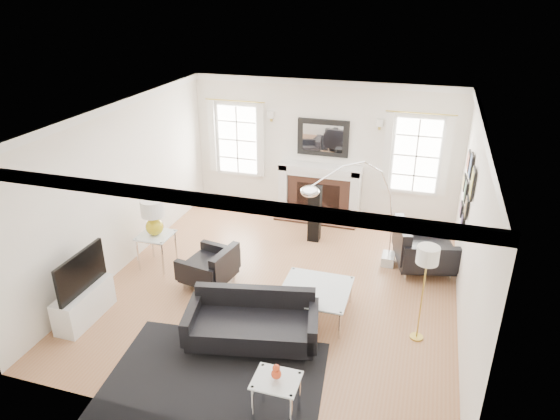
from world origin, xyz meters
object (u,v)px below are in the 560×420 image
(fireplace, at_px, (319,192))
(armchair_left, at_px, (211,267))
(arc_floor_lamp, at_px, (353,214))
(armchair_right, at_px, (421,249))
(gourd_lamp, at_px, (153,215))
(sofa, at_px, (253,323))
(coffee_table, at_px, (315,291))

(fireplace, bearing_deg, armchair_left, -108.95)
(fireplace, bearing_deg, arc_floor_lamp, -64.32)
(fireplace, height_order, arc_floor_lamp, arc_floor_lamp)
(armchair_right, height_order, gourd_lamp, gourd_lamp)
(sofa, xyz_separation_m, arc_floor_lamp, (0.95, 2.16, 0.80))
(armchair_left, relative_size, armchair_right, 0.77)
(fireplace, distance_m, sofa, 4.27)
(arc_floor_lamp, bearing_deg, gourd_lamp, -167.27)
(sofa, bearing_deg, armchair_left, 134.13)
(fireplace, bearing_deg, armchair_right, -37.54)
(fireplace, relative_size, armchair_right, 1.40)
(gourd_lamp, height_order, arc_floor_lamp, arc_floor_lamp)
(sofa, distance_m, armchair_left, 1.62)
(coffee_table, bearing_deg, sofa, -127.96)
(armchair_right, relative_size, arc_floor_lamp, 0.59)
(sofa, distance_m, gourd_lamp, 2.75)
(fireplace, height_order, armchair_right, fireplace)
(gourd_lamp, xyz_separation_m, arc_floor_lamp, (3.21, 0.73, 0.14))
(coffee_table, bearing_deg, armchair_right, 51.57)
(fireplace, relative_size, sofa, 0.90)
(fireplace, relative_size, armchair_left, 1.81)
(arc_floor_lamp, bearing_deg, coffee_table, -102.48)
(armchair_left, xyz_separation_m, armchair_right, (3.20, 1.47, 0.08))
(armchair_left, relative_size, gourd_lamp, 1.49)
(armchair_left, height_order, armchair_right, armchair_right)
(arc_floor_lamp, bearing_deg, fireplace, 115.68)
(sofa, bearing_deg, fireplace, 90.79)
(coffee_table, height_order, gourd_lamp, gourd_lamp)
(sofa, height_order, armchair_right, armchair_right)
(sofa, xyz_separation_m, gourd_lamp, (-2.26, 1.43, 0.66))
(coffee_table, xyz_separation_m, arc_floor_lamp, (0.29, 1.31, 0.70))
(armchair_left, distance_m, arc_floor_lamp, 2.44)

